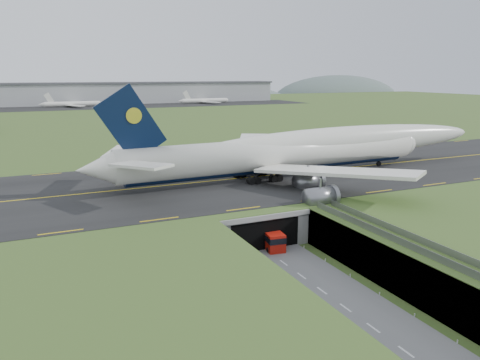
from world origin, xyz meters
name	(u,v)px	position (x,y,z in m)	size (l,w,h in m)	color
ground	(291,269)	(0.00, 0.00, 0.00)	(900.00, 900.00, 0.00)	#445F26
airfield_deck	(291,250)	(0.00, 0.00, 3.00)	(800.00, 800.00, 6.00)	gray
trench_road	(320,290)	(0.00, -7.50, 0.10)	(12.00, 75.00, 0.20)	slate
taxiway	(209,182)	(0.00, 33.00, 6.09)	(800.00, 44.00, 0.18)	black
tunnel_portal	(243,216)	(0.00, 16.71, 3.33)	(17.00, 22.30, 6.00)	gray
guideway	(458,272)	(11.00, -19.11, 5.32)	(3.00, 53.00, 7.05)	#A8A8A3
jumbo_jet	(307,150)	(21.87, 30.83, 11.55)	(97.73, 62.31, 20.62)	white
shuttle_tram	(270,238)	(1.44, 9.00, 1.63)	(3.69, 7.54, 2.96)	#B9160C
cargo_terminal	(76,93)	(-0.05, 299.41, 13.96)	(320.00, 67.00, 15.60)	#B2B2B2
distant_hills	(131,105)	(64.38, 430.00, -4.00)	(700.00, 91.00, 60.00)	#4E5E5B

